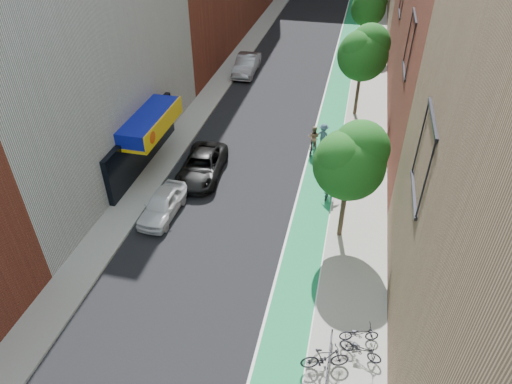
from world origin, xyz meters
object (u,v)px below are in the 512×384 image
Objects in this scene: cyclist_lane_mid at (330,183)px; parked_car_silver at (247,65)px; parked_car_white at (163,204)px; cyclist_lane_far at (323,139)px; parked_car_black at (202,166)px; cyclist_lane_near at (313,142)px.

parked_car_silver is at bearing -53.58° from cyclist_lane_mid.
cyclist_lane_mid is (8.56, 3.83, 0.13)m from parked_car_white.
cyclist_lane_far is at bearing 50.10° from parked_car_white.
parked_car_white is at bearing -105.56° from parked_car_black.
cyclist_lane_near reaches higher than parked_car_silver.
parked_car_white is 0.80× the size of parked_car_silver.
parked_car_black is 7.70m from cyclist_lane_mid.
cyclist_lane_near is 0.68m from cyclist_lane_far.
parked_car_black reaches higher than parked_car_white.
parked_car_silver is 2.34× the size of cyclist_lane_mid.
cyclist_lane_near is 4.63m from cyclist_lane_mid.
parked_car_silver is (-1.33, 16.50, 0.11)m from parked_car_black.
parked_car_black is at bearing 40.27° from cyclist_lane_near.
cyclist_lane_far is at bearing -146.11° from cyclist_lane_near.
cyclist_lane_near is (6.20, 4.14, 0.09)m from parked_car_black.
cyclist_lane_mid reaches higher than cyclist_lane_near.
parked_car_silver reaches higher than parked_car_black.
cyclist_lane_mid is (1.50, -4.39, 0.01)m from cyclist_lane_near.
parked_car_white is 11.46m from cyclist_lane_far.
parked_car_silver is at bearing -52.10° from cyclist_lane_near.
parked_car_white is at bearing 61.76° from cyclist_lane_far.
parked_car_white is 1.96× the size of cyclist_lane_far.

